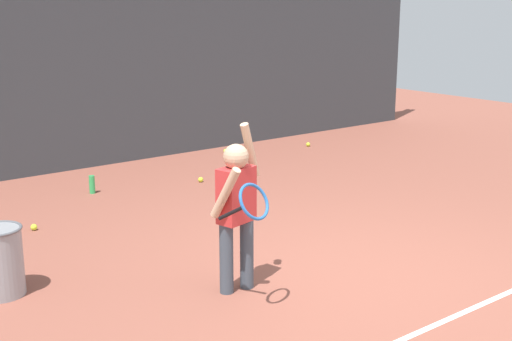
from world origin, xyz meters
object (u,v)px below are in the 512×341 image
Objects in this scene: tennis_ball_1 at (34,227)px; tennis_ball_3 at (308,144)px; water_bottle at (92,185)px; tennis_ball_0 at (201,180)px; tennis_ball_2 at (226,151)px; tennis_player at (237,205)px; ball_hopper at (0,261)px.

tennis_ball_1 and tennis_ball_3 have the same top height.
tennis_ball_0 is (1.32, -0.36, -0.08)m from water_bottle.
tennis_ball_3 is (3.89, 0.43, -0.08)m from water_bottle.
water_bottle is 3.91m from tennis_ball_3.
tennis_ball_1 is 4.01m from tennis_ball_2.
tennis_player reaches higher than water_bottle.
ball_hopper reaches higher than tennis_ball_2.
ball_hopper is at bearing 131.30° from tennis_player.
tennis_ball_2 is (1.23, 1.20, 0.00)m from tennis_ball_0.
ball_hopper is at bearing -154.44° from tennis_ball_3.
tennis_player reaches higher than tennis_ball_0.
tennis_ball_3 is (4.18, 3.81, -0.69)m from tennis_player.
tennis_player reaches higher than tennis_ball_1.
water_bottle is (1.82, 2.30, -0.18)m from ball_hopper.
tennis_ball_1 is at bearing -166.99° from tennis_ball_0.
tennis_ball_2 is at bearing 42.64° from tennis_player.
tennis_ball_3 is (5.70, 2.73, -0.26)m from ball_hopper.
tennis_ball_0 is at bearing -162.78° from tennis_ball_3.
ball_hopper is 8.52× the size of tennis_ball_0.
tennis_ball_3 is at bearing 15.21° from tennis_ball_1.
tennis_ball_2 is at bearing 18.02° from water_bottle.
tennis_ball_3 is at bearing 29.10° from tennis_player.
tennis_ball_3 is (2.56, 0.79, 0.00)m from tennis_ball_0.
tennis_ball_3 is at bearing 25.56° from ball_hopper.
tennis_player is 20.46× the size of tennis_ball_0.
tennis_ball_0 is at bearing 31.62° from ball_hopper.
tennis_ball_1 and tennis_ball_2 have the same top height.
water_bottle is at bearing 164.62° from tennis_ball_0.
tennis_player is at bearing -94.96° from water_bottle.
tennis_ball_3 is (4.94, 1.34, 0.00)m from tennis_ball_1.
water_bottle is 3.33× the size of tennis_ball_1.
tennis_ball_1 is (-0.76, 2.47, -0.69)m from tennis_player.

